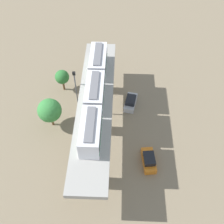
{
  "coord_description": "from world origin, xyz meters",
  "views": [
    {
      "loc": [
        -3.52,
        26.92,
        37.23
      ],
      "look_at": [
        -2.5,
        -0.61,
        4.14
      ],
      "focal_mm": 43.89,
      "sensor_mm": 36.0,
      "label": 1
    }
  ],
  "objects": [
    {
      "name": "train",
      "position": [
        0.0,
        -0.61,
        8.44
      ],
      "size": [
        2.64,
        20.5,
        3.24
      ],
      "color": "white",
      "rests_on": "viaduct"
    },
    {
      "name": "viaduct",
      "position": [
        0.0,
        0.0,
        5.28
      ],
      "size": [
        5.2,
        28.85,
        6.9
      ],
      "color": "#A8A59E",
      "rests_on": "ground"
    },
    {
      "name": "parked_car_silver",
      "position": [
        -5.64,
        -5.91,
        0.74
      ],
      "size": [
        2.58,
        4.47,
        1.76
      ],
      "rotation": [
        0.0,
        0.0,
        -0.2
      ],
      "color": "#B2B5BA",
      "rests_on": "ground"
    },
    {
      "name": "ground_plane",
      "position": [
        0.0,
        0.0,
        0.0
      ],
      "size": [
        120.0,
        120.0,
        0.0
      ],
      "primitive_type": "plane",
      "color": "#84755B"
    },
    {
      "name": "parked_car_orange",
      "position": [
        -8.31,
        5.83,
        0.74
      ],
      "size": [
        2.26,
        4.38,
        1.76
      ],
      "rotation": [
        0.0,
        0.0,
        0.11
      ],
      "color": "orange",
      "rests_on": "ground"
    },
    {
      "name": "tree_near_viaduct",
      "position": [
        7.56,
        -0.95,
        3.66
      ],
      "size": [
        3.91,
        3.91,
        5.63
      ],
      "color": "brown",
      "rests_on": "ground"
    },
    {
      "name": "signal_post",
      "position": [
        3.4,
        -3.78,
        5.27
      ],
      "size": [
        0.44,
        0.28,
        9.5
      ],
      "color": "#4C4C51",
      "rests_on": "ground"
    },
    {
      "name": "tree_mid_lot",
      "position": [
        6.91,
        -9.38,
        3.12
      ],
      "size": [
        2.58,
        2.58,
        4.45
      ],
      "color": "brown",
      "rests_on": "ground"
    }
  ]
}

